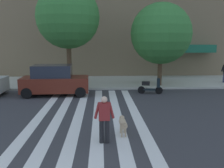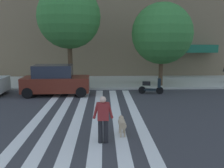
{
  "view_description": "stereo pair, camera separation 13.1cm",
  "coord_description": "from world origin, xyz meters",
  "px_view_note": "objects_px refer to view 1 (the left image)",
  "views": [
    {
      "loc": [
        1.85,
        -2.82,
        3.48
      ],
      "look_at": [
        2.4,
        9.21,
        1.38
      ],
      "focal_mm": 40.13,
      "sensor_mm": 36.0,
      "label": 1
    },
    {
      "loc": [
        1.98,
        -2.83,
        3.48
      ],
      "look_at": [
        2.4,
        9.21,
        1.38
      ],
      "focal_mm": 40.13,
      "sensor_mm": 36.0,
      "label": 2
    }
  ],
  "objects_px": {
    "street_tree_middle": "(161,34)",
    "pedestrian_dog_walker": "(104,117)",
    "parked_scooter": "(150,87)",
    "dog_on_leash": "(123,123)",
    "street_tree_nearest": "(68,17)",
    "parked_car_behind_first": "(55,81)"
  },
  "relations": [
    {
      "from": "street_tree_middle",
      "to": "pedestrian_dog_walker",
      "type": "bearing_deg",
      "value": -112.73
    },
    {
      "from": "parked_scooter",
      "to": "dog_on_leash",
      "type": "height_order",
      "value": "parked_scooter"
    },
    {
      "from": "parked_scooter",
      "to": "dog_on_leash",
      "type": "distance_m",
      "value": 7.6
    },
    {
      "from": "parked_scooter",
      "to": "street_tree_middle",
      "type": "height_order",
      "value": "street_tree_middle"
    },
    {
      "from": "street_tree_nearest",
      "to": "pedestrian_dog_walker",
      "type": "bearing_deg",
      "value": -76.74
    },
    {
      "from": "parked_car_behind_first",
      "to": "street_tree_middle",
      "type": "xyz_separation_m",
      "value": [
        7.37,
        2.47,
        3.03
      ]
    },
    {
      "from": "parked_scooter",
      "to": "pedestrian_dog_walker",
      "type": "distance_m",
      "value": 8.54
    },
    {
      "from": "parked_car_behind_first",
      "to": "dog_on_leash",
      "type": "bearing_deg",
      "value": -61.93
    },
    {
      "from": "parked_car_behind_first",
      "to": "dog_on_leash",
      "type": "distance_m",
      "value": 8.03
    },
    {
      "from": "parked_scooter",
      "to": "pedestrian_dog_walker",
      "type": "bearing_deg",
      "value": -111.64
    },
    {
      "from": "street_tree_nearest",
      "to": "dog_on_leash",
      "type": "distance_m",
      "value": 11.0
    },
    {
      "from": "pedestrian_dog_walker",
      "to": "dog_on_leash",
      "type": "relative_size",
      "value": 1.68
    },
    {
      "from": "street_tree_middle",
      "to": "street_tree_nearest",
      "type": "bearing_deg",
      "value": -179.36
    },
    {
      "from": "parked_scooter",
      "to": "pedestrian_dog_walker",
      "type": "relative_size",
      "value": 0.99
    },
    {
      "from": "parked_car_behind_first",
      "to": "parked_scooter",
      "type": "distance_m",
      "value": 6.23
    },
    {
      "from": "street_tree_nearest",
      "to": "parked_car_behind_first",
      "type": "bearing_deg",
      "value": -105.6
    },
    {
      "from": "street_tree_middle",
      "to": "pedestrian_dog_walker",
      "type": "height_order",
      "value": "street_tree_middle"
    },
    {
      "from": "street_tree_middle",
      "to": "parked_car_behind_first",
      "type": "bearing_deg",
      "value": -161.5
    },
    {
      "from": "parked_car_behind_first",
      "to": "street_tree_middle",
      "type": "distance_m",
      "value": 8.34
    },
    {
      "from": "pedestrian_dog_walker",
      "to": "street_tree_middle",
      "type": "bearing_deg",
      "value": 67.27
    },
    {
      "from": "dog_on_leash",
      "to": "street_tree_middle",
      "type": "bearing_deg",
      "value": 69.31
    },
    {
      "from": "street_tree_middle",
      "to": "pedestrian_dog_walker",
      "type": "relative_size",
      "value": 3.69
    }
  ]
}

